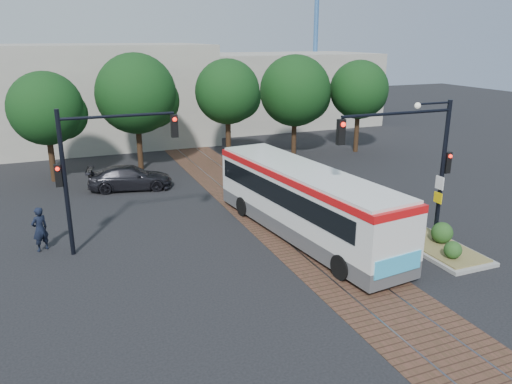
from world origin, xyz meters
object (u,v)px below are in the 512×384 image
city_bus (304,199)px  traffic_island (431,238)px  officer (40,229)px  signal_pole_main (421,153)px  parked_car (130,178)px  signal_pole_left (93,161)px

city_bus → traffic_island: bearing=-40.7°
city_bus → officer: bearing=159.4°
city_bus → officer: size_ratio=6.21×
signal_pole_main → parked_car: (-9.72, 13.27, -3.46)m
signal_pole_left → parked_car: size_ratio=1.25×
city_bus → officer: city_bus is taller
city_bus → traffic_island: (4.59, -3.10, -1.41)m
traffic_island → parked_car: bearing=128.6°
city_bus → traffic_island: city_bus is taller
city_bus → signal_pole_left: size_ratio=1.98×
signal_pole_left → parked_car: (2.51, 8.46, -3.17)m
signal_pole_main → signal_pole_left: signal_pole_main is taller
traffic_island → signal_pole_left: (-13.19, 4.89, 3.54)m
signal_pole_left → officer: signal_pole_left is taller
signal_pole_main → signal_pole_left: (-12.23, 4.80, -0.29)m
signal_pole_left → city_bus: bearing=-11.8°
signal_pole_left → officer: (-2.32, 0.89, -2.91)m
city_bus → traffic_island: size_ratio=2.28×
parked_car → signal_pole_left: bearing=174.0°
traffic_island → signal_pole_left: bearing=159.6°
signal_pole_left → officer: size_ratio=3.14×
traffic_island → officer: size_ratio=2.72×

